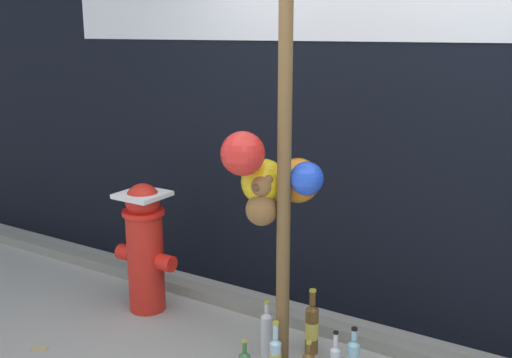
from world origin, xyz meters
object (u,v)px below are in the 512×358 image
fire_hydrant (145,245)px  bottle_1 (275,357)px  memorial_post (276,143)px  bottle_4 (312,328)px  bottle_5 (267,332)px

fire_hydrant → bottle_1: 1.28m
memorial_post → bottle_4: size_ratio=6.11×
bottle_1 → memorial_post: bearing=122.1°
bottle_5 → bottle_1: bearing=-49.1°
fire_hydrant → bottle_1: size_ratio=2.57×
memorial_post → bottle_1: memorial_post is taller
bottle_4 → bottle_5: (-0.22, -0.16, -0.02)m
bottle_1 → bottle_4: bottle_4 is taller
fire_hydrant → bottle_5: bearing=-4.7°
memorial_post → bottle_5: bearing=139.1°
memorial_post → bottle_1: size_ratio=7.14×
bottle_4 → bottle_5: bottle_4 is taller
memorial_post → bottle_1: 1.19m
fire_hydrant → bottle_4: (1.24, 0.08, -0.31)m
bottle_4 → bottle_5: 0.27m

